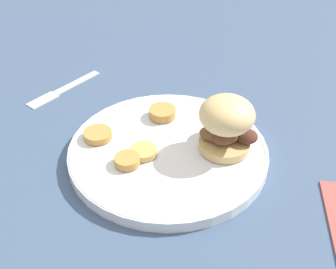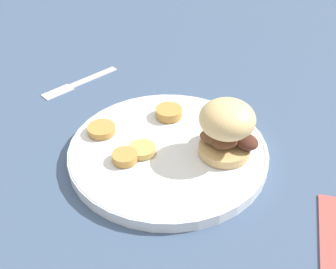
# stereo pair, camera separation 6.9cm
# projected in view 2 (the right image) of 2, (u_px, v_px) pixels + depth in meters

# --- Properties ---
(ground_plane) EXTENTS (4.00, 4.00, 0.00)m
(ground_plane) POSITION_uv_depth(u_px,v_px,m) (168.00, 157.00, 0.72)
(ground_plane) COLOR #3D5170
(dinner_plate) EXTENTS (0.30, 0.30, 0.02)m
(dinner_plate) POSITION_uv_depth(u_px,v_px,m) (168.00, 152.00, 0.71)
(dinner_plate) COLOR white
(dinner_plate) RESTS_ON ground_plane
(sandwich) EXTENTS (0.09, 0.09, 0.09)m
(sandwich) POSITION_uv_depth(u_px,v_px,m) (226.00, 128.00, 0.67)
(sandwich) COLOR tan
(sandwich) RESTS_ON dinner_plate
(potato_round_0) EXTENTS (0.04, 0.04, 0.01)m
(potato_round_0) POSITION_uv_depth(u_px,v_px,m) (101.00, 129.00, 0.73)
(potato_round_0) COLOR #BC8942
(potato_round_0) RESTS_ON dinner_plate
(potato_round_1) EXTENTS (0.04, 0.04, 0.01)m
(potato_round_1) POSITION_uv_depth(u_px,v_px,m) (142.00, 150.00, 0.69)
(potato_round_1) COLOR tan
(potato_round_1) RESTS_ON dinner_plate
(potato_round_2) EXTENTS (0.04, 0.04, 0.01)m
(potato_round_2) POSITION_uv_depth(u_px,v_px,m) (169.00, 112.00, 0.77)
(potato_round_2) COLOR #BC8942
(potato_round_2) RESTS_ON dinner_plate
(potato_round_3) EXTENTS (0.04, 0.04, 0.01)m
(potato_round_3) POSITION_uv_depth(u_px,v_px,m) (125.00, 157.00, 0.68)
(potato_round_3) COLOR #BC8942
(potato_round_3) RESTS_ON dinner_plate
(fork) EXTENTS (0.09, 0.15, 0.00)m
(fork) POSITION_uv_depth(u_px,v_px,m) (80.00, 83.00, 0.89)
(fork) COLOR silver
(fork) RESTS_ON ground_plane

